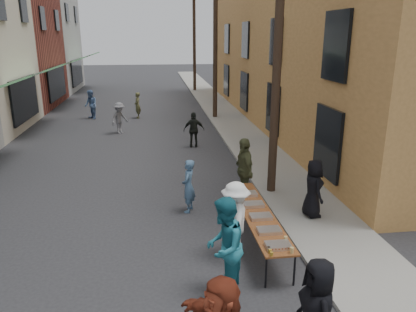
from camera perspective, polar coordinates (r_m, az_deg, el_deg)
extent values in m
plane|color=#28282B|center=(9.89, -11.19, -12.86)|extent=(120.00, 120.00, 0.00)
cube|color=gray|center=(24.45, 2.61, 5.50)|extent=(2.20, 60.00, 0.10)
cube|color=gray|center=(39.10, -24.39, 14.89)|extent=(8.00, 8.00, 9.00)
cube|color=#A9763C|center=(24.85, 17.80, 16.42)|extent=(10.00, 28.00, 10.00)
cylinder|color=#2D2116|center=(12.13, 9.80, 14.95)|extent=(0.26, 0.26, 9.00)
cylinder|color=#2D2116|center=(23.86, 1.04, 15.99)|extent=(0.26, 0.26, 9.00)
cylinder|color=#2D2116|center=(35.77, -1.95, 16.26)|extent=(0.26, 0.26, 9.00)
cube|color=#622E17|center=(9.85, 6.97, -8.02)|extent=(0.70, 4.00, 0.04)
cylinder|color=black|center=(8.36, 8.17, -15.85)|extent=(0.04, 0.04, 0.71)
cylinder|color=black|center=(8.53, 12.07, -15.39)|extent=(0.04, 0.04, 0.71)
cylinder|color=black|center=(11.61, 3.22, -5.96)|extent=(0.04, 0.04, 0.71)
cylinder|color=black|center=(11.73, 6.02, -5.79)|extent=(0.04, 0.04, 0.71)
cube|color=maroon|center=(8.41, 9.82, -12.30)|extent=(0.50, 0.33, 0.08)
cube|color=#B2B2B7|center=(8.95, 8.58, -10.32)|extent=(0.50, 0.33, 0.08)
cube|color=tan|center=(9.56, 7.43, -8.44)|extent=(0.50, 0.33, 0.08)
cube|color=#B2B2B7|center=(10.17, 6.43, -6.79)|extent=(0.50, 0.33, 0.08)
cube|color=tan|center=(10.80, 5.54, -5.32)|extent=(0.50, 0.33, 0.08)
cylinder|color=#A57F26|center=(8.10, 8.93, -13.46)|extent=(0.07, 0.07, 0.08)
cylinder|color=#A57F26|center=(8.18, 8.73, -13.11)|extent=(0.07, 0.07, 0.08)
cylinder|color=#A57F26|center=(8.26, 8.53, -12.78)|extent=(0.07, 0.07, 0.08)
cylinder|color=tan|center=(8.25, 11.71, -12.85)|extent=(0.08, 0.08, 0.12)
imported|color=black|center=(6.67, 15.05, -20.47)|extent=(0.57, 0.86, 1.73)
imported|color=#486A8C|center=(11.38, -2.77, -4.24)|extent=(0.52, 0.64, 1.52)
imported|color=teal|center=(7.84, 2.25, -12.67)|extent=(1.06, 1.17, 1.97)
imported|color=white|center=(9.16, 3.87, -8.91)|extent=(0.94, 1.27, 1.75)
imported|color=#4F5531|center=(12.06, 5.07, -1.96)|extent=(0.63, 1.20, 1.95)
imported|color=black|center=(11.20, 14.59, -4.43)|extent=(0.54, 0.80, 1.58)
imported|color=slate|center=(20.88, -12.34, 5.23)|extent=(1.11, 1.16, 1.58)
imported|color=black|center=(17.90, -1.99, 3.70)|extent=(0.93, 0.42, 1.57)
imported|color=brown|center=(24.59, -9.89, 7.03)|extent=(0.41, 0.59, 1.54)
imported|color=#5474A3|center=(24.97, -16.15, 6.95)|extent=(0.97, 1.04, 1.70)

